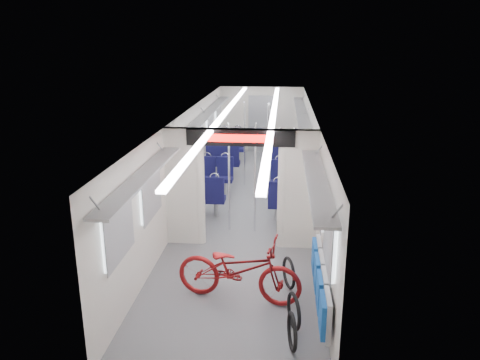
% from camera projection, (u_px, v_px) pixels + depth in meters
% --- Properties ---
extents(carriage, '(12.00, 12.02, 2.31)m').
position_uv_depth(carriage, '(248.00, 150.00, 10.47)').
color(carriage, '#515456').
rests_on(carriage, ground).
extents(bicycle, '(2.04, 1.01, 1.03)m').
position_uv_depth(bicycle, '(239.00, 269.00, 7.13)').
color(bicycle, maroon).
rests_on(bicycle, ground).
extents(flip_bench, '(0.12, 2.14, 0.56)m').
position_uv_depth(flip_bench, '(320.00, 282.00, 6.61)').
color(flip_bench, gray).
rests_on(flip_bench, carriage).
extents(bike_hoop_a, '(0.14, 0.52, 0.52)m').
position_uv_depth(bike_hoop_a, '(292.00, 333.00, 6.04)').
color(bike_hoop_a, black).
rests_on(bike_hoop_a, ground).
extents(bike_hoop_b, '(0.20, 0.53, 0.54)m').
position_uv_depth(bike_hoop_b, '(294.00, 313.00, 6.48)').
color(bike_hoop_b, black).
rests_on(bike_hoop_b, ground).
extents(bike_hoop_c, '(0.22, 0.52, 0.53)m').
position_uv_depth(bike_hoop_c, '(289.00, 274.00, 7.55)').
color(bike_hoop_c, black).
rests_on(bike_hoop_c, ground).
extents(seat_bay_near_left, '(0.89, 1.99, 1.07)m').
position_uv_depth(seat_bay_near_left, '(211.00, 183.00, 11.33)').
color(seat_bay_near_left, black).
rests_on(seat_bay_near_left, ground).
extents(seat_bay_near_right, '(0.89, 2.00, 1.08)m').
position_uv_depth(seat_bay_near_right, '(288.00, 188.00, 10.98)').
color(seat_bay_near_right, black).
rests_on(seat_bay_near_right, ground).
extents(seat_bay_far_left, '(0.96, 2.30, 1.17)m').
position_uv_depth(seat_bay_far_left, '(227.00, 150.00, 14.50)').
color(seat_bay_far_left, black).
rests_on(seat_bay_far_left, ground).
extents(seat_bay_far_right, '(0.94, 2.24, 1.15)m').
position_uv_depth(seat_bay_far_right, '(288.00, 153.00, 14.14)').
color(seat_bay_far_right, black).
rests_on(seat_bay_far_right, ground).
extents(stanchion_near_left, '(0.05, 0.05, 2.30)m').
position_uv_depth(stanchion_near_left, '(229.00, 178.00, 9.59)').
color(stanchion_near_left, silver).
rests_on(stanchion_near_left, ground).
extents(stanchion_near_right, '(0.04, 0.04, 2.30)m').
position_uv_depth(stanchion_near_right, '(255.00, 179.00, 9.52)').
color(stanchion_near_right, silver).
rests_on(stanchion_near_right, ground).
extents(stanchion_far_left, '(0.05, 0.05, 2.30)m').
position_uv_depth(stanchion_far_left, '(245.00, 144.00, 12.65)').
color(stanchion_far_left, silver).
rests_on(stanchion_far_left, ground).
extents(stanchion_far_right, '(0.04, 0.04, 2.30)m').
position_uv_depth(stanchion_far_right, '(268.00, 147.00, 12.38)').
color(stanchion_far_right, silver).
rests_on(stanchion_far_right, ground).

